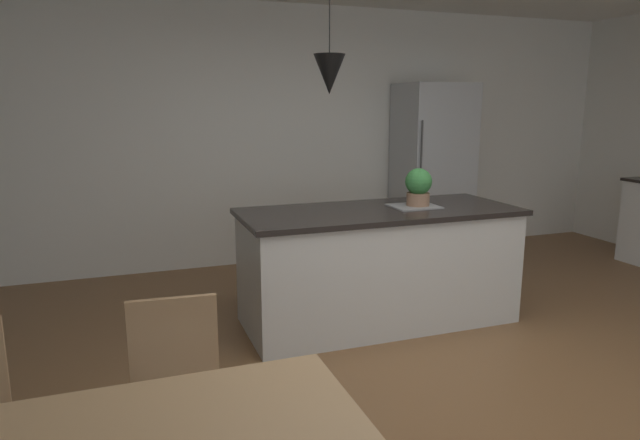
{
  "coord_description": "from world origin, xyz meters",
  "views": [
    {
      "loc": [
        -1.7,
        -2.54,
        1.68
      ],
      "look_at": [
        -0.72,
        0.18,
        1.08
      ],
      "focal_mm": 31.3,
      "sensor_mm": 36.0,
      "label": 1
    }
  ],
  "objects_px": {
    "kitchen_island": "(379,265)",
    "refrigerator": "(432,171)",
    "potted_plant_on_island": "(418,187)",
    "chair_far_right": "(177,397)"
  },
  "relations": [
    {
      "from": "chair_far_right",
      "to": "kitchen_island",
      "type": "relative_size",
      "value": 0.41
    },
    {
      "from": "kitchen_island",
      "to": "potted_plant_on_island",
      "type": "bearing_deg",
      "value": 0.0
    },
    {
      "from": "kitchen_island",
      "to": "refrigerator",
      "type": "xyz_separation_m",
      "value": [
        1.43,
        1.62,
        0.49
      ]
    },
    {
      "from": "kitchen_island",
      "to": "potted_plant_on_island",
      "type": "xyz_separation_m",
      "value": [
        0.33,
        0.0,
        0.6
      ]
    },
    {
      "from": "kitchen_island",
      "to": "refrigerator",
      "type": "distance_m",
      "value": 2.22
    },
    {
      "from": "potted_plant_on_island",
      "to": "kitchen_island",
      "type": "bearing_deg",
      "value": 180.0
    },
    {
      "from": "chair_far_right",
      "to": "kitchen_island",
      "type": "distance_m",
      "value": 2.29
    },
    {
      "from": "kitchen_island",
      "to": "potted_plant_on_island",
      "type": "relative_size",
      "value": 7.1
    },
    {
      "from": "kitchen_island",
      "to": "chair_far_right",
      "type": "bearing_deg",
      "value": -137.32
    },
    {
      "from": "refrigerator",
      "to": "potted_plant_on_island",
      "type": "bearing_deg",
      "value": -124.11
    }
  ]
}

